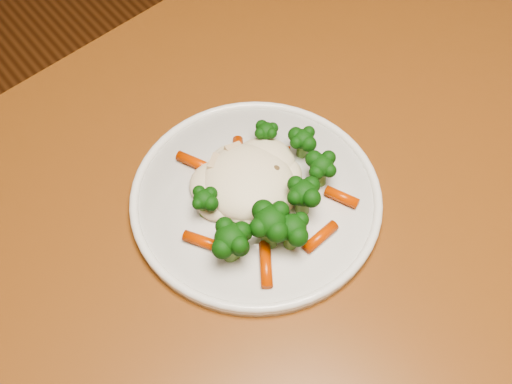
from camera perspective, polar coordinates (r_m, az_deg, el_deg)
dining_table at (r=0.78m, az=4.67°, el=-7.18°), size 1.32×0.95×0.75m
plate at (r=0.71m, az=0.00°, el=-0.64°), size 0.28×0.28×0.01m
meal at (r=0.68m, az=0.37°, el=-0.27°), size 0.20×0.20×0.05m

